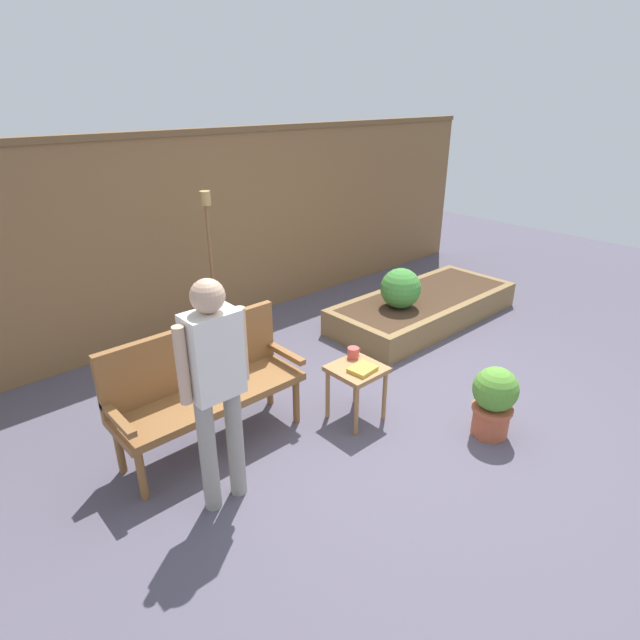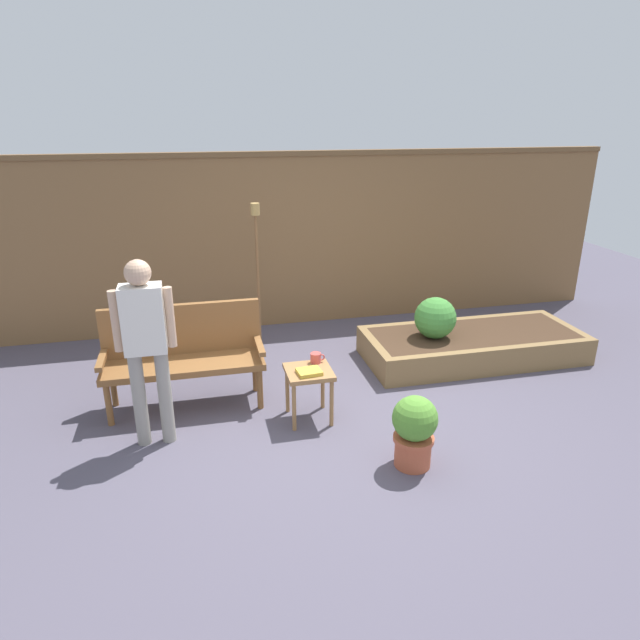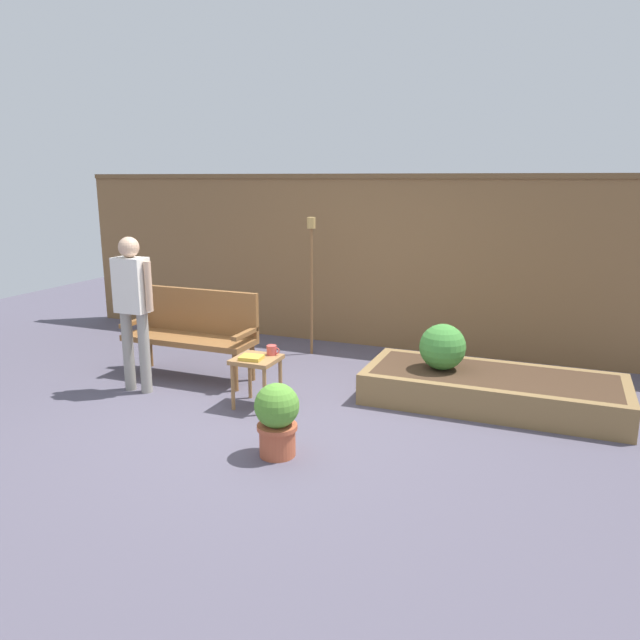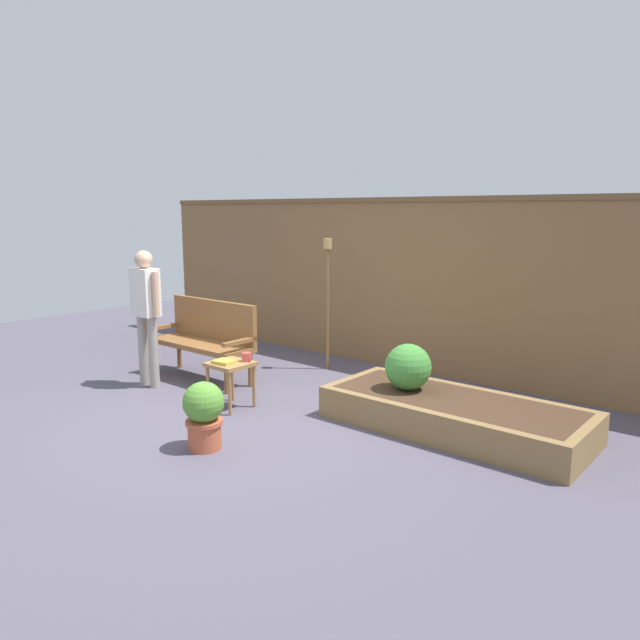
# 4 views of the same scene
# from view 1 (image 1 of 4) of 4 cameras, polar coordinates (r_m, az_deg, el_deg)

# --- Properties ---
(ground_plane) EXTENTS (14.00, 14.00, 0.00)m
(ground_plane) POSITION_cam_1_polar(r_m,az_deg,el_deg) (4.52, 7.94, -9.80)
(ground_plane) COLOR #514C5B
(fence_back) EXTENTS (8.40, 0.14, 2.16)m
(fence_back) POSITION_cam_1_polar(r_m,az_deg,el_deg) (5.93, -11.12, 9.85)
(fence_back) COLOR brown
(fence_back) RESTS_ON ground_plane
(garden_bench) EXTENTS (1.44, 0.48, 0.94)m
(garden_bench) POSITION_cam_1_polar(r_m,az_deg,el_deg) (3.94, -12.82, -6.37)
(garden_bench) COLOR brown
(garden_bench) RESTS_ON ground_plane
(side_table) EXTENTS (0.40, 0.40, 0.48)m
(side_table) POSITION_cam_1_polar(r_m,az_deg,el_deg) (4.18, 4.09, -6.24)
(side_table) COLOR #9E7042
(side_table) RESTS_ON ground_plane
(cup_on_table) EXTENTS (0.13, 0.10, 0.09)m
(cup_on_table) POSITION_cam_1_polar(r_m,az_deg,el_deg) (4.26, 3.73, -3.64)
(cup_on_table) COLOR #CC4C47
(cup_on_table) RESTS_ON side_table
(book_on_table) EXTENTS (0.22, 0.19, 0.03)m
(book_on_table) POSITION_cam_1_polar(r_m,az_deg,el_deg) (4.08, 4.75, -5.46)
(book_on_table) COLOR gold
(book_on_table) RESTS_ON side_table
(potted_boxwood) EXTENTS (0.35, 0.35, 0.59)m
(potted_boxwood) POSITION_cam_1_polar(r_m,az_deg,el_deg) (4.24, 18.75, -8.34)
(potted_boxwood) COLOR #B75638
(potted_boxwood) RESTS_ON ground_plane
(raised_planter_bed) EXTENTS (2.40, 1.00, 0.30)m
(raised_planter_bed) POSITION_cam_1_polar(r_m,az_deg,el_deg) (6.22, 11.44, 1.35)
(raised_planter_bed) COLOR olive
(raised_planter_bed) RESTS_ON ground_plane
(shrub_near_bench) EXTENTS (0.45, 0.45, 0.45)m
(shrub_near_bench) POSITION_cam_1_polar(r_m,az_deg,el_deg) (5.72, 8.94, 3.49)
(shrub_near_bench) COLOR brown
(shrub_near_bench) RESTS_ON raised_planter_bed
(tiki_torch) EXTENTS (0.10, 0.10, 1.66)m
(tiki_torch) POSITION_cam_1_polar(r_m,az_deg,el_deg) (5.11, -12.16, 8.08)
(tiki_torch) COLOR brown
(tiki_torch) RESTS_ON ground_plane
(person_by_bench) EXTENTS (0.47, 0.20, 1.56)m
(person_by_bench) POSITION_cam_1_polar(r_m,az_deg,el_deg) (3.15, -11.55, -6.31)
(person_by_bench) COLOR gray
(person_by_bench) RESTS_ON ground_plane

